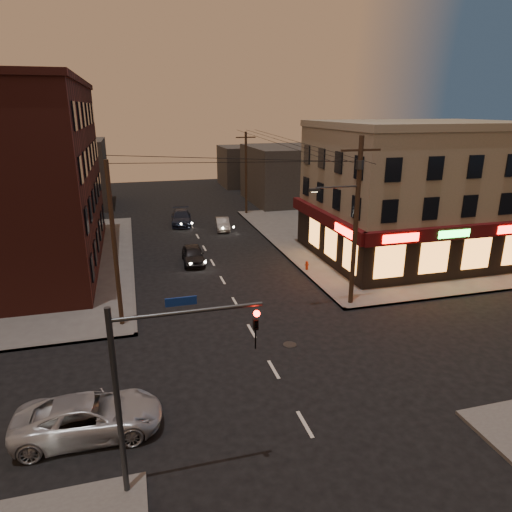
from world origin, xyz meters
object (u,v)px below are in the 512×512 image
object	(u,v)px
sedan_near	(193,255)
fire_hydrant	(307,265)
sedan_mid	(223,224)
sedan_far	(181,218)
suv_cross	(89,417)

from	to	relation	value
sedan_near	fire_hydrant	size ratio (longest dim) A/B	6.10
fire_hydrant	sedan_near	bearing A→B (deg)	151.97
sedan_mid	fire_hydrant	size ratio (longest dim) A/B	5.44
fire_hydrant	sedan_far	bearing A→B (deg)	113.28
suv_cross	sedan_far	world-z (taller)	suv_cross
fire_hydrant	sedan_mid	bearing A→B (deg)	104.73
sedan_mid	sedan_far	xyz separation A→B (m)	(-3.71, 3.29, 0.13)
sedan_near	sedan_far	bearing A→B (deg)	90.34
sedan_near	fire_hydrant	distance (m)	8.91
sedan_mid	sedan_near	bearing A→B (deg)	-107.67
suv_cross	sedan_near	xyz separation A→B (m)	(6.42, 18.68, -0.05)
sedan_far	fire_hydrant	xyz separation A→B (m)	(7.32, -17.00, -0.21)
suv_cross	sedan_mid	xyz separation A→B (m)	(10.68, 28.20, -0.14)
sedan_far	fire_hydrant	world-z (taller)	sedan_far
suv_cross	sedan_mid	size ratio (longest dim) A/B	1.46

